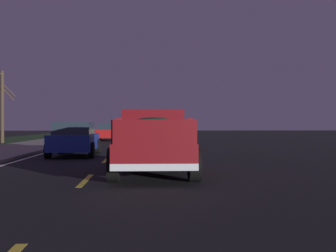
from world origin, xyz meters
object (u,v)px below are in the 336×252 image
Objects in this scene: sedan_red at (108,132)px; sedan_blue at (75,138)px; bare_tree_far at (2,105)px; sedan_tan at (145,131)px; pickup_truck at (153,139)px.

sedan_red is 1.00× the size of sedan_blue.
bare_tree_far is at bearing 117.72° from sedan_red.
bare_tree_far is (-9.90, 11.07, 2.13)m from sedan_tan.
pickup_truck is 1.24× the size of sedan_red.
sedan_blue is at bearing -150.70° from bare_tree_far.
bare_tree_far is (-4.08, 7.76, 2.13)m from sedan_red.
bare_tree_far is at bearing 29.30° from sedan_blue.
sedan_tan is 0.80× the size of bare_tree_far.
bare_tree_far is (20.67, 11.05, 1.94)m from pickup_truck.
sedan_red is 0.79× the size of bare_tree_far.
sedan_red is 9.03m from bare_tree_far.
pickup_truck is 1.23× the size of sedan_blue.
sedan_red is 6.69m from sedan_tan.
sedan_tan is at bearing -0.03° from pickup_truck.
pickup_truck is 30.56m from sedan_tan.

